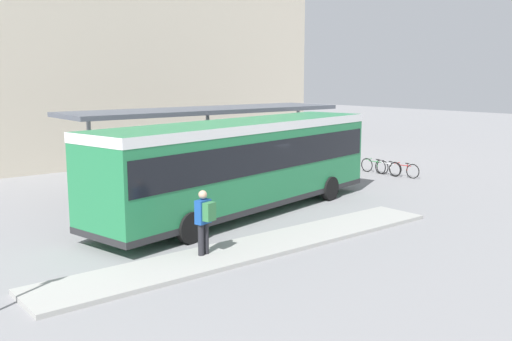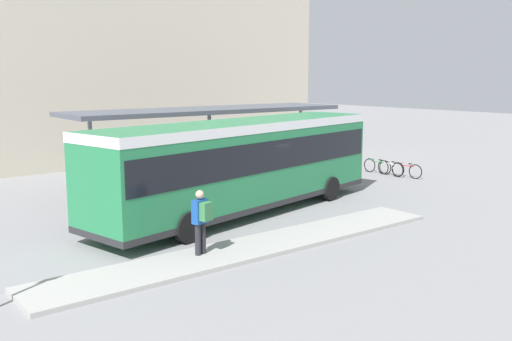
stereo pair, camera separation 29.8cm
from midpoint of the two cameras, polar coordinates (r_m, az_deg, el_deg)
name	(u,v)px [view 1 (the left image)]	position (r m, az deg, el deg)	size (l,w,h in m)	color
ground_plane	(243,213)	(20.29, -1.76, -4.27)	(120.00, 120.00, 0.00)	gray
curb_island	(259,247)	(16.16, -0.19, -7.64)	(12.97, 1.80, 0.12)	#9E9E99
city_bus	(243,160)	(19.93, -1.77, 1.06)	(12.48, 4.95, 3.26)	#237A47
pedestrian_waiting	(204,218)	(15.08, -5.75, -4.77)	(0.47, 0.52, 1.74)	#232328
bicycle_red	(404,170)	(28.20, 14.28, 0.06)	(0.48, 1.64, 0.71)	black
bicycle_white	(388,168)	(28.57, 12.74, 0.25)	(0.48, 1.66, 0.72)	black
bicycle_green	(375,166)	(29.12, 11.49, 0.46)	(0.48, 1.67, 0.72)	black
station_shelter	(207,112)	(24.91, -5.22, 5.89)	(12.70, 3.23, 3.43)	#4C515B
potted_planter_near_shelter	(285,172)	(24.83, 2.61, -0.14)	(1.02, 1.02, 1.34)	slate
station_building	(80,38)	(38.18, -17.42, 12.54)	(25.44, 13.93, 14.32)	#BCB29E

